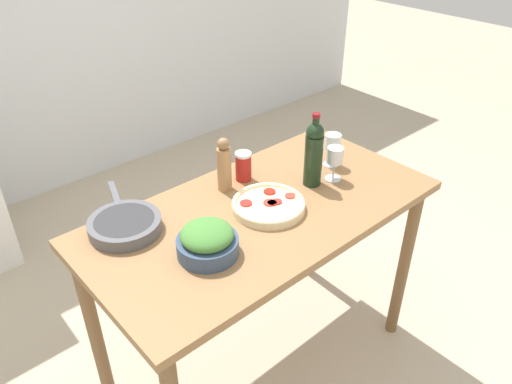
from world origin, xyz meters
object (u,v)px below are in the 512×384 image
at_px(pepper_mill, 224,165).
at_px(wine_glass_far, 333,143).
at_px(wine_glass_near, 335,157).
at_px(salt_canister, 243,166).
at_px(homemade_pizza, 268,205).
at_px(cast_iron_skillet, 125,224).
at_px(salad_bowl, 207,241).
at_px(wine_bottle, 314,153).

bearing_deg(pepper_mill, wine_glass_far, -18.27).
xyz_separation_m(wine_glass_near, salt_canister, (-0.29, 0.25, -0.04)).
bearing_deg(homemade_pizza, pepper_mill, 98.76).
xyz_separation_m(wine_glass_near, cast_iron_skillet, (-0.85, 0.26, -0.08)).
bearing_deg(pepper_mill, salt_canister, 3.74).
xyz_separation_m(wine_glass_near, salad_bowl, (-0.70, -0.04, -0.05)).
bearing_deg(salad_bowl, salt_canister, 35.72).
xyz_separation_m(wine_glass_far, cast_iron_skillet, (-0.93, 0.18, -0.08)).
relative_size(pepper_mill, salt_canister, 1.83).
bearing_deg(salt_canister, wine_glass_far, -23.91).
xyz_separation_m(pepper_mill, salad_bowl, (-0.30, -0.29, -0.06)).
bearing_deg(pepper_mill, cast_iron_skillet, 177.67).
distance_m(wine_glass_far, salad_bowl, 0.80).
xyz_separation_m(salad_bowl, homemade_pizza, (0.34, 0.06, -0.04)).
relative_size(wine_glass_near, salad_bowl, 0.70).
height_order(wine_bottle, cast_iron_skillet, wine_bottle).
bearing_deg(salt_canister, cast_iron_skillet, 178.83).
bearing_deg(homemade_pizza, salad_bowl, -169.85).
distance_m(salad_bowl, homemade_pizza, 0.35).
height_order(pepper_mill, salad_bowl, pepper_mill).
relative_size(wine_glass_near, cast_iron_skillet, 0.36).
height_order(wine_bottle, wine_glass_near, wine_bottle).
bearing_deg(cast_iron_skillet, homemade_pizza, -26.87).
height_order(wine_glass_near, salad_bowl, wine_glass_near).
height_order(wine_glass_near, cast_iron_skillet, wine_glass_near).
bearing_deg(wine_bottle, salt_canister, 131.43).
bearing_deg(wine_glass_near, wine_glass_far, 45.26).
relative_size(wine_bottle, salt_canister, 2.51).
bearing_deg(wine_glass_far, homemade_pizza, -171.16).
relative_size(wine_glass_far, homemade_pizza, 0.52).
xyz_separation_m(salad_bowl, salt_canister, (0.41, 0.30, 0.01)).
xyz_separation_m(wine_glass_far, homemade_pizza, (-0.45, -0.07, -0.09)).
distance_m(wine_glass_near, salt_canister, 0.39).
bearing_deg(wine_glass_far, salt_canister, 156.09).
xyz_separation_m(homemade_pizza, cast_iron_skillet, (-0.49, 0.25, 0.01)).
height_order(wine_glass_near, homemade_pizza, wine_glass_near).
bearing_deg(salad_bowl, wine_glass_near, 3.51).
distance_m(homemade_pizza, cast_iron_skillet, 0.55).
bearing_deg(pepper_mill, wine_glass_near, -31.93).
bearing_deg(cast_iron_skillet, wine_glass_near, -17.35).
bearing_deg(wine_bottle, homemade_pizza, -176.49).
bearing_deg(wine_glass_near, wine_bottle, 160.13).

